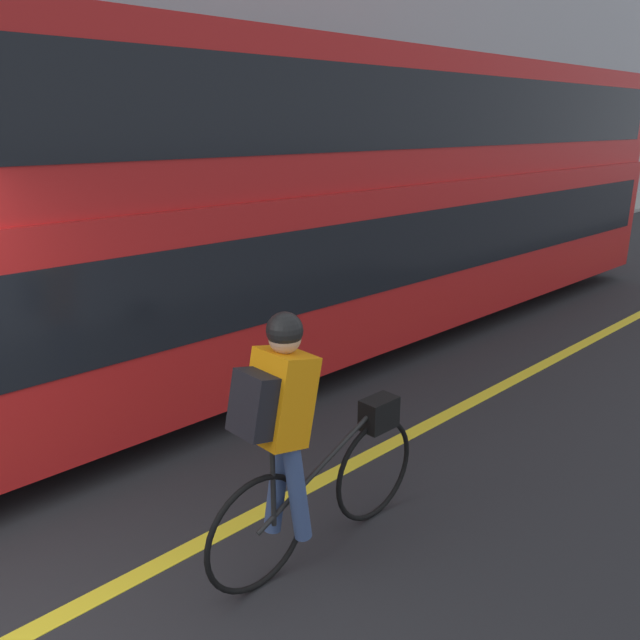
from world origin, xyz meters
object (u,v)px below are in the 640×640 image
object	(u,v)px
bus	(364,188)
trash_bin	(97,285)
cyclist_on_bike	(299,435)
street_sign_post	(128,211)

from	to	relation	value
bus	trash_bin	xyz separation A→B (m)	(-2.30, 2.95, -1.40)
cyclist_on_bike	bus	bearing A→B (deg)	38.13
bus	street_sign_post	xyz separation A→B (m)	(-1.75, 2.94, -0.41)
bus	cyclist_on_bike	xyz separation A→B (m)	(-3.66, -2.87, -1.02)
trash_bin	bus	bearing A→B (deg)	-52.03
bus	cyclist_on_bike	size ratio (longest dim) A/B	6.42
trash_bin	street_sign_post	bearing A→B (deg)	-0.64
bus	street_sign_post	distance (m)	3.45
bus	street_sign_post	world-z (taller)	bus
cyclist_on_bike	street_sign_post	bearing A→B (deg)	71.81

